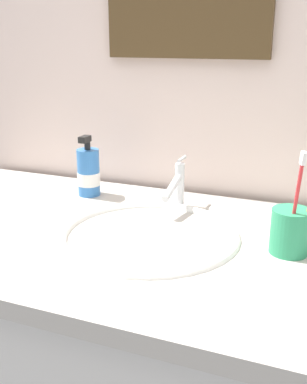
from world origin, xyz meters
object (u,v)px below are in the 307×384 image
(faucet, at_px, (177,185))
(toothbrush_red, at_px, (297,198))
(toothbrush_cup, at_px, (290,231))
(soap_dispenser, at_px, (89,173))

(faucet, height_order, toothbrush_red, toothbrush_red)
(faucet, height_order, toothbrush_cup, faucet)
(toothbrush_red, height_order, soap_dispenser, toothbrush_red)
(toothbrush_cup, bearing_deg, soap_dispenser, 162.67)
(faucet, xyz_separation_m, toothbrush_red, (0.30, -0.18, 0.06))
(faucet, bearing_deg, toothbrush_red, -31.67)
(toothbrush_cup, height_order, toothbrush_red, toothbrush_red)
(toothbrush_red, distance_m, soap_dispenser, 0.59)
(faucet, distance_m, soap_dispenser, 0.25)
(toothbrush_cup, relative_size, toothbrush_red, 0.43)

